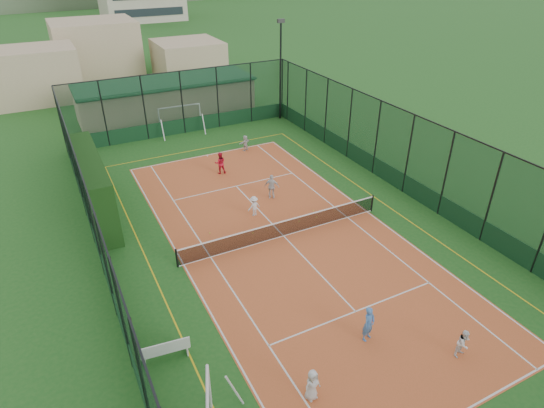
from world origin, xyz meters
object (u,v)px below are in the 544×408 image
at_px(child_near_mid, 369,324).
at_px(child_far_back, 245,143).
at_px(child_far_right, 272,187).
at_px(white_bench, 165,349).
at_px(clubhouse, 166,98).
at_px(coach, 220,163).
at_px(futsal_goal_far, 180,120).
at_px(floodlight_ne, 280,71).
at_px(child_far_left, 254,206).
at_px(child_near_left, 312,385).
at_px(child_near_right, 464,343).

distance_m(child_near_mid, child_far_back, 19.53).
distance_m(child_far_right, child_far_back, 7.59).
xyz_separation_m(white_bench, child_far_back, (10.71, 16.60, 0.09)).
bearing_deg(child_far_right, clubhouse, -50.84).
bearing_deg(child_far_right, coach, -37.02).
height_order(futsal_goal_far, child_far_back, futsal_goal_far).
distance_m(floodlight_ne, clubhouse, 10.47).
bearing_deg(child_far_left, floodlight_ne, -132.76).
bearing_deg(futsal_goal_far, white_bench, -106.48).
relative_size(clubhouse, child_near_mid, 9.76).
height_order(child_near_mid, child_far_back, child_near_mid).
distance_m(child_near_left, child_near_mid, 3.58).
relative_size(white_bench, child_near_mid, 1.15).
relative_size(child_near_left, child_far_back, 1.09).
bearing_deg(child_far_left, child_near_right, 92.03).
xyz_separation_m(child_far_left, child_far_back, (3.40, 8.78, -0.02)).
bearing_deg(child_near_mid, child_far_left, 72.21).
xyz_separation_m(clubhouse, child_far_left, (-0.49, -19.37, -0.96)).
bearing_deg(child_near_left, child_far_back, 62.14).
distance_m(clubhouse, child_near_right, 32.19).
bearing_deg(futsal_goal_far, clubhouse, 89.17).
xyz_separation_m(child_far_back, coach, (-3.09, -2.78, 0.17)).
distance_m(white_bench, child_far_right, 12.96).
distance_m(child_near_right, child_far_right, 14.12).
relative_size(child_far_left, child_far_right, 0.78).
relative_size(child_near_mid, child_far_left, 1.29).
xyz_separation_m(floodlight_ne, child_near_left, (-12.44, -25.72, -3.48)).
relative_size(white_bench, futsal_goal_far, 0.52).
height_order(child_near_right, coach, coach).
bearing_deg(child_near_right, white_bench, 144.67).
bearing_deg(child_near_mid, child_far_back, 62.22).
xyz_separation_m(clubhouse, child_far_right, (1.33, -18.01, -0.79)).
xyz_separation_m(white_bench, child_near_mid, (7.29, -2.63, 0.29)).
xyz_separation_m(white_bench, child_far_left, (7.31, 7.82, 0.11)).
bearing_deg(clubhouse, child_near_right, -86.16).
height_order(white_bench, coach, coach).
bearing_deg(futsal_goal_far, child_far_left, -88.72).
height_order(futsal_goal_far, child_far_right, futsal_goal_far).
distance_m(child_near_left, child_near_right, 6.08).
xyz_separation_m(child_far_left, coach, (0.31, 5.99, 0.15)).
distance_m(clubhouse, child_near_left, 31.37).
distance_m(floodlight_ne, futsal_goal_far, 9.37).
relative_size(child_near_left, child_far_right, 0.83).
bearing_deg(futsal_goal_far, child_far_right, -80.90).
relative_size(child_near_left, child_near_mid, 0.82).
relative_size(child_near_left, coach, 0.85).
relative_size(white_bench, child_far_right, 1.16).
bearing_deg(child_far_back, futsal_goal_far, -84.36).
bearing_deg(child_far_right, child_far_left, 71.63).
bearing_deg(white_bench, futsal_goal_far, 78.22).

